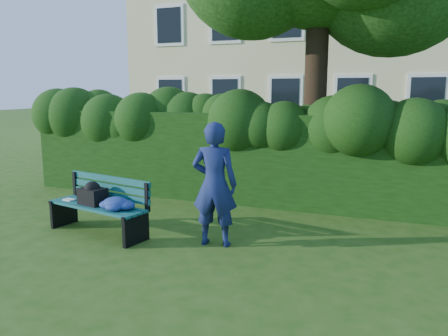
% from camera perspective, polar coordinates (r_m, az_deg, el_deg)
% --- Properties ---
extents(ground, '(80.00, 80.00, 0.00)m').
position_cam_1_polar(ground, '(7.07, -1.78, -8.41)').
color(ground, '#285113').
rests_on(ground, ground).
extents(apartment_building, '(16.00, 8.08, 12.00)m').
position_cam_1_polar(apartment_building, '(20.66, 14.50, 20.29)').
color(apartment_building, '#CBC388').
rests_on(apartment_building, ground).
extents(hedge, '(10.00, 1.00, 1.80)m').
position_cam_1_polar(hedge, '(8.87, 3.75, 1.38)').
color(hedge, black).
rests_on(hedge, ground).
extents(park_bench, '(1.84, 0.91, 0.89)m').
position_cam_1_polar(park_bench, '(7.11, -15.60, -4.42)').
color(park_bench, '#115757').
rests_on(park_bench, ground).
extents(man_reading, '(0.72, 0.53, 1.81)m').
position_cam_1_polar(man_reading, '(6.30, -1.24, -2.15)').
color(man_reading, navy).
rests_on(man_reading, ground).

